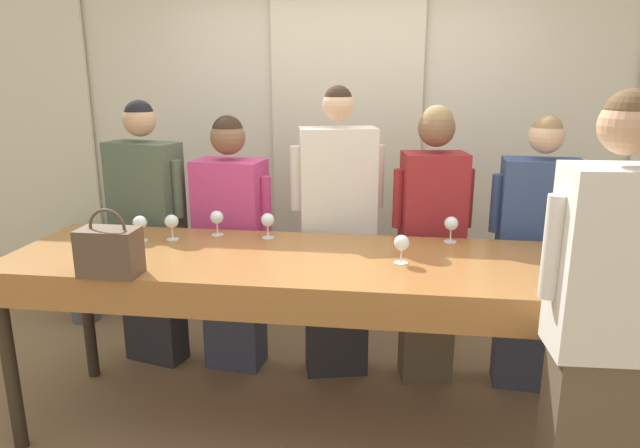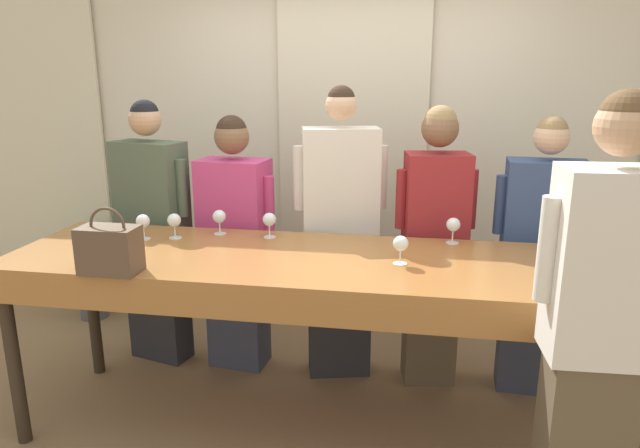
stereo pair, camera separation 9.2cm
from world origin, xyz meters
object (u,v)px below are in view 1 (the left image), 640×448
Objects in this scene: tasting_bar at (317,274)px; guest_cream_sweater at (337,235)px; guest_olive_jacket at (149,234)px; guest_navy_coat at (534,256)px; wine_glass_center_left at (217,218)px; guest_pink_top at (232,244)px; guest_striped_shirt at (431,243)px; wine_glass_front_mid at (140,224)px; wine_glass_center_right at (451,224)px; wine_glass_front_left at (268,221)px; wine_glass_back_mid at (172,222)px; wine_glass_front_right at (610,269)px; wine_glass_back_left at (402,244)px; potted_plant at (81,265)px; host_pouring at (600,335)px; handbag at (110,251)px; wine_bottle at (595,233)px.

guest_cream_sweater reaches higher than tasting_bar.
guest_navy_coat is (2.41, 0.00, -0.05)m from guest_olive_jacket.
wine_glass_center_left is 0.41m from guest_pink_top.
guest_pink_top is at bearing 180.00° from guest_striped_shirt.
guest_striped_shirt is (1.61, 0.49, -0.20)m from wine_glass_front_mid.
wine_glass_center_right is 0.08× the size of guest_olive_jacket.
wine_glass_front_mid is 1.70m from guest_striped_shirt.
wine_glass_front_left is 0.53m from wine_glass_back_mid.
wine_glass_front_right is at bearing -10.89° from wine_glass_front_mid.
wine_glass_center_right is at bearing -72.55° from guest_striped_shirt.
guest_striped_shirt is 0.61m from guest_navy_coat.
tasting_bar is 1.33m from wine_glass_front_right.
guest_cream_sweater reaches higher than wine_glass_front_right.
tasting_bar is at bearing 178.17° from wine_glass_back_left.
potted_plant is (-2.62, 0.52, -0.44)m from guest_striped_shirt.
wine_glass_center_right is 0.09× the size of guest_navy_coat.
guest_striped_shirt reaches higher than guest_pink_top.
wine_glass_front_left is 1.77m from host_pouring.
guest_olive_jacket is at bearing 150.75° from tasting_bar.
wine_glass_front_right and wine_glass_center_left have the same top height.
guest_navy_coat is (0.52, 0.28, -0.25)m from wine_glass_center_right.
wine_glass_center_right is 0.35m from guest_striped_shirt.
potted_plant is at bearing 165.76° from guest_cream_sweater.
guest_pink_top reaches higher than wine_glass_back_mid.
wine_glass_center_right is at bearing -22.91° from guest_cream_sweater.
wine_glass_back_mid is at bearing 156.80° from host_pouring.
handbag reaches higher than tasting_bar.
wine_glass_front_right is at bearing -84.89° from guest_navy_coat.
guest_olive_jacket reaches higher than wine_glass_center_right.
wine_glass_center_right is 0.09× the size of guest_pink_top.
guest_olive_jacket reaches higher than potted_plant.
wine_glass_back_left is 0.09× the size of guest_navy_coat.
guest_striped_shirt reaches higher than handbag.
handbag is 0.17× the size of guest_cream_sweater.
wine_glass_center_right is (1.01, 0.06, 0.00)m from wine_glass_front_left.
handbag is at bearing -54.42° from potted_plant.
host_pouring reaches higher than wine_glass_front_mid.
guest_navy_coat reaches higher than tasting_bar.
wine_glass_center_right and wine_glass_back_left have the same top height.
host_pouring is (1.79, -1.30, 0.11)m from guest_pink_top.
wine_bottle is 2.39× the size of wine_glass_front_right.
guest_olive_jacket reaches higher than wine_glass_back_mid.
wine_glass_back_mid is at bearing -150.73° from wine_glass_center_left.
host_pouring reaches higher than wine_bottle.
wine_glass_front_mid is at bearing 172.29° from wine_glass_back_left.
wine_glass_center_right is at bearing 6.08° from wine_glass_back_mid.
wine_glass_front_mid is 1.56m from potted_plant.
wine_glass_back_mid is 1.64m from potted_plant.
guest_pink_top is at bearing 167.19° from wine_bottle.
handbag is at bearing -145.61° from guest_striped_shirt.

